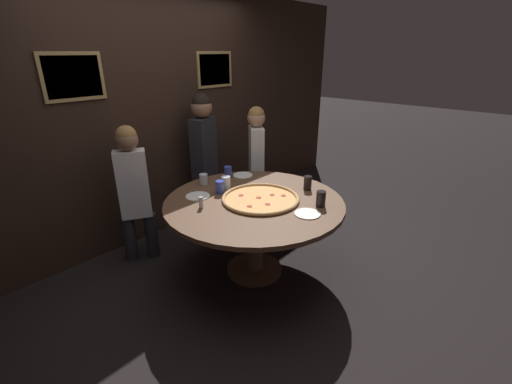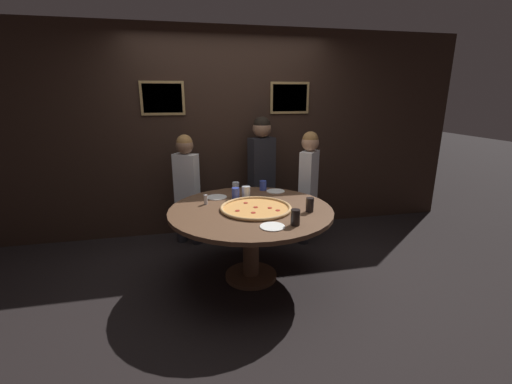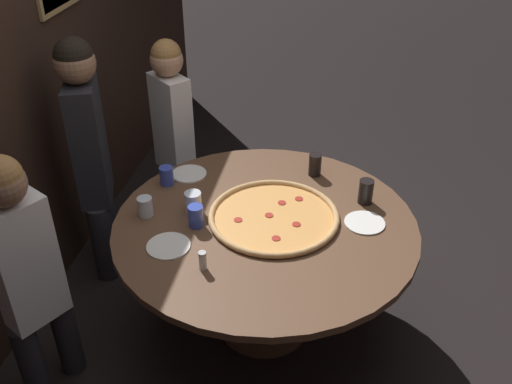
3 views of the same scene
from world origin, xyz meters
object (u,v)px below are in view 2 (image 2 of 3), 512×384
drink_cup_near_left (310,205)px  drink_cup_near_right (263,185)px  dining_table (251,221)px  giant_pizza (256,208)px  diner_centre_back (187,183)px  white_plate_far_back (217,197)px  diner_far_right (262,169)px  white_plate_beside_cup (276,191)px  drink_cup_far_left (236,187)px  drink_cup_beside_pizza (236,193)px  condiment_shaker (206,200)px  drink_cup_front_edge (246,192)px  white_plate_right_side (272,227)px  drink_cup_centre_back (295,217)px  diner_side_left (309,181)px

drink_cup_near_left → drink_cup_near_right: (-0.25, 0.82, -0.01)m
dining_table → giant_pizza: giant_pizza is taller
diner_centre_back → white_plate_far_back: bearing=146.8°
diner_far_right → white_plate_beside_cup: bearing=73.6°
dining_table → drink_cup_far_left: drink_cup_far_left is taller
drink_cup_near_right → white_plate_far_back: 0.58m
drink_cup_near_right → drink_cup_beside_pizza: (-0.36, -0.27, 0.01)m
giant_pizza → condiment_shaker: condiment_shaker is taller
giant_pizza → drink_cup_front_edge: (-0.01, 0.43, 0.05)m
drink_cup_near_left → white_plate_right_side: bearing=-145.9°
drink_cup_near_left → white_plate_right_side: (-0.44, -0.30, -0.06)m
giant_pizza → drink_cup_near_left: drink_cup_near_left is taller
drink_cup_front_edge → drink_cup_centre_back: bearing=-74.4°
dining_table → white_plate_beside_cup: size_ratio=7.67×
drink_cup_near_right → diner_far_right: diner_far_right is taller
white_plate_far_back → condiment_shaker: size_ratio=2.22×
drink_cup_near_left → white_plate_beside_cup: (-0.13, 0.72, -0.06)m
condiment_shaker → giant_pizza: bearing=-30.1°
drink_cup_centre_back → diner_centre_back: 1.74m
drink_cup_near_left → drink_cup_beside_pizza: drink_cup_near_left is taller
dining_table → white_plate_beside_cup: (0.39, 0.52, 0.14)m
drink_cup_beside_pizza → drink_cup_far_left: bearing=80.6°
drink_cup_front_edge → drink_cup_far_left: (-0.07, 0.24, -0.01)m
giant_pizza → diner_side_left: size_ratio=0.50×
white_plate_beside_cup → drink_cup_far_left: bearing=165.8°
drink_cup_front_edge → diner_far_right: size_ratio=0.08×
drink_cup_beside_pizza → white_plate_right_side: drink_cup_beside_pizza is taller
white_plate_beside_cup → condiment_shaker: (-0.80, -0.29, 0.05)m
diner_centre_back → drink_cup_beside_pizza: bearing=155.7°
dining_table → drink_cup_near_right: size_ratio=14.49×
drink_cup_centre_back → white_plate_far_back: 1.09m
drink_cup_far_left → drink_cup_front_edge: bearing=-73.2°
drink_cup_front_edge → diner_centre_back: size_ratio=0.09×
dining_table → diner_side_left: size_ratio=1.14×
drink_cup_near_right → diner_centre_back: size_ratio=0.08×
dining_table → diner_centre_back: 1.18m
giant_pizza → drink_cup_centre_back: 0.52m
white_plate_right_side → diner_centre_back: bearing=113.4°
white_plate_right_side → drink_cup_front_edge: bearing=93.2°
giant_pizza → white_plate_far_back: giant_pizza is taller
drink_cup_near_right → condiment_shaker: (-0.68, -0.39, -0.01)m
drink_cup_near_left → diner_centre_back: size_ratio=0.10×
drink_cup_far_left → condiment_shaker: size_ratio=1.08×
drink_cup_beside_pizza → diner_far_right: 0.89m
white_plate_right_side → drink_cup_far_left: bearing=96.2°
drink_cup_front_edge → white_plate_far_back: bearing=172.1°
giant_pizza → drink_cup_far_left: drink_cup_far_left is taller
giant_pizza → drink_cup_far_left: size_ratio=6.52×
drink_cup_near_left → diner_far_right: size_ratio=0.09×
diner_centre_back → diner_side_left: size_ratio=0.98×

